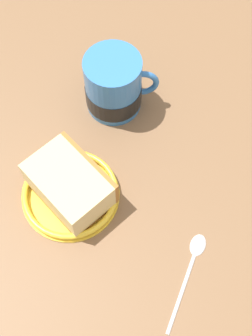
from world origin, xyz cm
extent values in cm
cube|color=brown|center=(0.00, 0.00, -1.32)|extent=(155.05, 155.05, 2.63)
cylinder|color=yellow|center=(-9.75, -4.28, 0.32)|extent=(13.22, 13.22, 0.64)
torus|color=yellow|center=(-9.75, -4.28, 1.03)|extent=(12.94, 12.94, 0.78)
cube|color=#9E662D|center=(-9.75, -4.28, 0.94)|extent=(11.49, 8.21, 0.60)
cube|color=#DBC184|center=(-9.75, -4.28, 3.60)|extent=(11.49, 8.21, 4.72)
cube|color=#9E662D|center=(-9.26, -0.59, 3.60)|extent=(10.66, 2.00, 4.72)
cylinder|color=#3372BF|center=(-15.07, 10.87, 4.68)|extent=(8.02, 8.02, 9.35)
cylinder|color=black|center=(-15.07, 10.87, 2.69)|extent=(8.18, 8.18, 3.29)
cylinder|color=brown|center=(-15.07, 10.87, 7.97)|extent=(7.05, 7.05, 0.40)
torus|color=#3372BF|center=(-12.11, 13.58, 4.68)|extent=(4.23, 3.98, 4.96)
ellipsoid|color=silver|center=(7.48, 1.16, 0.40)|extent=(2.83, 3.47, 0.80)
cylinder|color=silver|center=(9.53, -5.13, 0.25)|extent=(3.64, 9.88, 0.50)
camera|label=1|loc=(11.43, -17.98, 57.22)|focal=49.02mm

